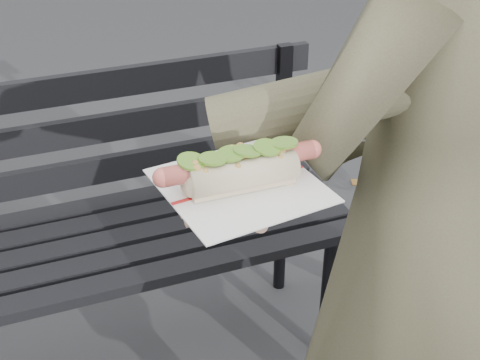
% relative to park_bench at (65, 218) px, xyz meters
% --- Properties ---
extents(park_bench, '(1.50, 0.44, 0.88)m').
position_rel_park_bench_xyz_m(park_bench, '(0.00, 0.00, 0.00)').
color(park_bench, black).
rests_on(park_bench, ground).
extents(person, '(0.71, 0.57, 1.70)m').
position_rel_park_bench_xyz_m(person, '(0.56, -0.76, 0.33)').
color(person, '#4A4831').
rests_on(person, ground).
extents(held_hotdog, '(0.62, 0.32, 0.20)m').
position_rel_park_bench_xyz_m(held_hotdog, '(0.36, -0.80, 0.61)').
color(held_hotdog, '#4A4831').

